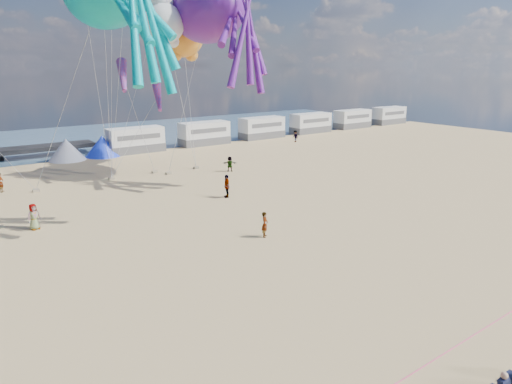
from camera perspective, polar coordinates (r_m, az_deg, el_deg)
The scene contains 27 objects.
ground at distance 21.67m, azimuth 11.39°, elevation -12.80°, with size 120.00×120.00×0.00m, color tan.
water at distance 69.89m, azimuth -23.93°, elevation 5.86°, with size 120.00×120.00×0.00m, color #3C5A73.
motorhome_0 at distance 57.10m, azimuth -14.82°, elevation 6.30°, with size 6.60×2.50×3.00m, color silver.
motorhome_1 at distance 61.14m, azimuth -6.48°, elevation 7.29°, with size 6.60×2.50×3.00m, color silver.
motorhome_2 at distance 66.30m, azimuth 0.73°, elevation 8.03°, with size 6.60×2.50×3.00m, color silver.
motorhome_3 at distance 72.35m, azimuth 6.84°, elevation 8.55°, with size 6.60×2.50×3.00m, color silver.
motorhome_4 at distance 79.07m, azimuth 11.97°, elevation 8.92°, with size 6.60×2.50×3.00m, color silver.
motorhome_5 at distance 86.32m, azimuth 16.27°, elevation 9.17°, with size 6.60×2.50×3.00m, color silver.
tent_white at distance 54.81m, azimuth -22.60°, elevation 4.93°, with size 4.00×4.00×2.40m, color white.
tent_blue at distance 55.85m, azimuth -18.62°, elevation 5.49°, with size 4.00×4.00×2.40m, color #1933CC.
rope_line at distance 19.18m, azimuth 22.94°, elevation -17.81°, with size 0.03×0.03×34.00m, color #F2338C.
standing_person at distance 27.96m, azimuth 1.12°, elevation -4.07°, with size 0.58×0.38×1.59m, color tan.
beachgoer_0 at distance 32.43m, azimuth -26.02°, elevation -2.79°, with size 0.62×0.41×1.71m, color #7F6659.
beachgoer_2 at distance 63.20m, azimuth 4.93°, elevation 6.96°, with size 0.77×0.60×1.59m, color #7F6659.
beachgoer_3 at distance 36.30m, azimuth -3.68°, elevation 0.75°, with size 1.19×0.69×1.85m, color #7F6659.
beachgoer_4 at distance 45.34m, azimuth -3.30°, elevation 3.53°, with size 0.89×0.37×1.51m, color #7F6659.
beachgoer_5 at distance 43.31m, azimuth -29.27°, elevation 1.06°, with size 1.52×0.48×1.64m, color #7F6659.
sandbag_a at distance 42.18m, azimuth -25.80°, elevation 0.16°, with size 0.50×0.35×0.22m, color gray.
sandbag_b at distance 44.96m, azimuth -10.87°, elevation 2.33°, with size 0.50×0.35×0.22m, color gray.
sandbag_c at distance 47.00m, azimuth -7.50°, elevation 3.05°, with size 0.50×0.35×0.22m, color gray.
sandbag_d at distance 45.76m, azimuth -12.56°, elevation 2.46°, with size 0.50×0.35×0.22m, color gray.
sandbag_e at distance 44.25m, azimuth -17.61°, elevation 1.66°, with size 0.50×0.35×0.22m, color gray.
kite_octopus_purple at distance 44.94m, azimuth -6.09°, elevation 21.66°, with size 4.69×10.95×12.51m, color #5C1984, non-canonical shape.
kite_panda at distance 44.14m, azimuth -11.36°, elevation 19.94°, with size 4.23×3.98×5.98m, color silver, non-canonical shape.
kite_teddy_orange at distance 49.93m, azimuth -9.16°, elevation 18.74°, with size 5.26×4.95×7.42m, color orange, non-canonical shape.
windsock_mid at distance 43.75m, azimuth -16.30°, elevation 13.76°, with size 1.00×5.66×5.66m, color red, non-canonical shape.
windsock_right at distance 44.13m, azimuth -12.15°, elevation 11.62°, with size 0.90×4.69×4.69m, color red, non-canonical shape.
Camera 1 is at (-14.37, -12.64, 10.18)m, focal length 32.00 mm.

